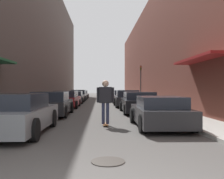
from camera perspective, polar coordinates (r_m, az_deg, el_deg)
The scene contains 19 objects.
ground at distance 22.74m, azimuth -3.24°, elevation -3.49°, with size 107.40×107.40×0.00m, color #4C4947.
curb_strip_left at distance 27.99m, azimuth -12.22°, elevation -2.65°, with size 1.80×48.82×0.12m.
curb_strip_right at distance 27.92m, azimuth 5.96°, elevation -2.65°, with size 1.80×48.82×0.12m.
building_row_left at distance 29.14m, azimuth -17.99°, elevation 11.65°, with size 4.90×48.82×14.48m.
building_row_right at distance 28.72m, azimuth 11.75°, elevation 8.10°, with size 4.90×48.82×10.80m.
parked_car_left_0 at distance 8.89m, azimuth -21.10°, elevation -5.29°, with size 2.09×4.39×1.33m.
parked_car_left_1 at distance 14.17m, azimuth -13.66°, elevation -3.22°, with size 2.04×4.54×1.32m.
parked_car_left_2 at distance 19.72m, azimuth -10.33°, elevation -2.26°, with size 1.90×4.36×1.30m.
parked_car_left_3 at distance 25.37m, azimuth -8.80°, elevation -1.76°, with size 2.07×4.30×1.19m.
parked_car_left_4 at distance 30.96m, azimuth -7.65°, elevation -1.33°, with size 2.00×4.24×1.29m.
parked_car_left_5 at distance 36.31m, azimuth -6.93°, elevation -1.16°, with size 1.92×4.39×1.17m.
parked_car_right_0 at distance 9.79m, azimuth 10.89°, elevation -5.11°, with size 1.96×4.00×1.19m.
parked_car_right_1 at distance 15.34m, azimuth 6.09°, elevation -3.01°, with size 2.08×4.40×1.28m.
parked_car_right_2 at distance 20.27m, azimuth 3.45°, elevation -2.12°, with size 2.04×4.11×1.35m.
parked_car_right_3 at distance 25.73m, azimuth 2.24°, elevation -1.66°, with size 2.01×4.34×1.29m.
parked_car_right_4 at distance 31.15m, azimuth 1.39°, elevation -1.31°, with size 1.90×4.07×1.25m.
skateboarder at distance 10.02m, azimuth -1.52°, elevation -1.87°, with size 0.70×0.78×1.83m.
manhole_cover at distance 5.32m, azimuth -0.92°, elevation -16.11°, with size 0.70×0.70×0.02m.
traffic_light at distance 26.00m, azimuth 6.59°, elevation 2.27°, with size 0.16×0.22×3.70m.
Camera 1 is at (0.22, -3.16, 1.52)m, focal length 40.00 mm.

